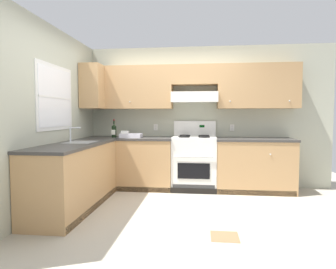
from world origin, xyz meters
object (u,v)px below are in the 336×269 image
stove (194,162)px  bowl (131,136)px  paper_towel_roll (125,134)px  wine_bottle (114,130)px

stove → bowl: stove is taller
bowl → paper_towel_roll: size_ratio=2.69×
wine_bottle → bowl: 0.32m
stove → paper_towel_roll: bearing=178.6°
stove → wine_bottle: bearing=-176.9°
stove → paper_towel_roll: stove is taller
stove → bowl: 1.20m
stove → paper_towel_roll: 1.34m
wine_bottle → paper_towel_roll: 0.21m
wine_bottle → bowl: size_ratio=0.85×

